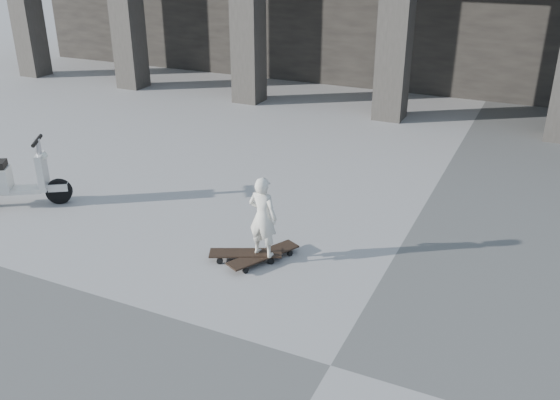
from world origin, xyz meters
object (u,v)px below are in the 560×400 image
at_px(longboard, 263,256).
at_px(scooter, 1,181).
at_px(skateboard_spare, 246,254).
at_px(child, 263,217).

relative_size(longboard, scooter, 0.75).
xyz_separation_m(skateboard_spare, child, (0.22, 0.07, 0.54)).
distance_m(longboard, child, 0.55).
bearing_deg(scooter, longboard, -30.63).
height_order(skateboard_spare, child, child).
bearing_deg(longboard, scooter, 119.02).
distance_m(skateboard_spare, scooter, 4.13).
bearing_deg(longboard, skateboard_spare, 133.73).
bearing_deg(skateboard_spare, scooter, 156.44).
height_order(child, scooter, child).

